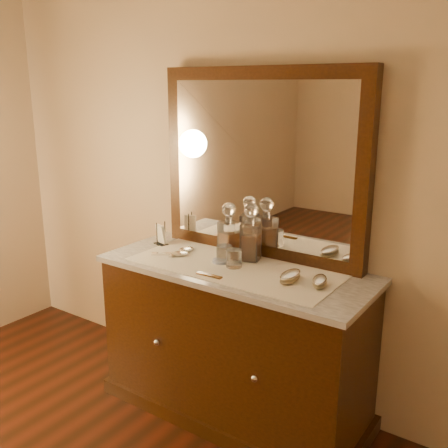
# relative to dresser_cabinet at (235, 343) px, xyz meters

# --- Properties ---
(dresser_cabinet) EXTENTS (1.40, 0.55, 0.82)m
(dresser_cabinet) POSITION_rel_dresser_cabinet_xyz_m (0.00, 0.00, 0.00)
(dresser_cabinet) COLOR black
(dresser_cabinet) RESTS_ON floor
(dresser_plinth) EXTENTS (1.46, 0.59, 0.08)m
(dresser_plinth) POSITION_rel_dresser_cabinet_xyz_m (0.00, 0.00, -0.37)
(dresser_plinth) COLOR black
(dresser_plinth) RESTS_ON floor
(knob_left) EXTENTS (0.04, 0.04, 0.04)m
(knob_left) POSITION_rel_dresser_cabinet_xyz_m (-0.30, -0.28, 0.04)
(knob_left) COLOR silver
(knob_left) RESTS_ON dresser_cabinet
(knob_right) EXTENTS (0.04, 0.04, 0.04)m
(knob_right) POSITION_rel_dresser_cabinet_xyz_m (0.30, -0.28, 0.04)
(knob_right) COLOR silver
(knob_right) RESTS_ON dresser_cabinet
(marble_top) EXTENTS (1.44, 0.59, 0.03)m
(marble_top) POSITION_rel_dresser_cabinet_xyz_m (0.00, 0.00, 0.42)
(marble_top) COLOR silver
(marble_top) RESTS_ON dresser_cabinet
(mirror_frame) EXTENTS (1.20, 0.08, 1.00)m
(mirror_frame) POSITION_rel_dresser_cabinet_xyz_m (0.00, 0.25, 0.94)
(mirror_frame) COLOR black
(mirror_frame) RESTS_ON marble_top
(mirror_glass) EXTENTS (1.06, 0.01, 0.86)m
(mirror_glass) POSITION_rel_dresser_cabinet_xyz_m (0.00, 0.21, 0.94)
(mirror_glass) COLOR white
(mirror_glass) RESTS_ON marble_top
(lace_runner) EXTENTS (1.10, 0.45, 0.00)m
(lace_runner) POSITION_rel_dresser_cabinet_xyz_m (0.00, -0.02, 0.44)
(lace_runner) COLOR white
(lace_runner) RESTS_ON marble_top
(pin_dish) EXTENTS (0.11, 0.11, 0.02)m
(pin_dish) POSITION_rel_dresser_cabinet_xyz_m (-0.09, 0.00, 0.45)
(pin_dish) COLOR white
(pin_dish) RESTS_ON lace_runner
(comb) EXTENTS (0.14, 0.03, 0.01)m
(comb) POSITION_rel_dresser_cabinet_xyz_m (-0.02, -0.19, 0.45)
(comb) COLOR brown
(comb) RESTS_ON lace_runner
(napkin_rack) EXTENTS (0.10, 0.08, 0.14)m
(napkin_rack) POSITION_rel_dresser_cabinet_xyz_m (-0.56, 0.07, 0.49)
(napkin_rack) COLOR black
(napkin_rack) RESTS_ON marble_top
(decanter_left) EXTENTS (0.11, 0.11, 0.30)m
(decanter_left) POSITION_rel_dresser_cabinet_xyz_m (-0.11, 0.10, 0.56)
(decanter_left) COLOR #944915
(decanter_left) RESTS_ON lace_runner
(decanter_right) EXTENTS (0.12, 0.12, 0.31)m
(decanter_right) POSITION_rel_dresser_cabinet_xyz_m (0.02, 0.12, 0.56)
(decanter_right) COLOR #944915
(decanter_right) RESTS_ON lace_runner
(brush_near) EXTENTS (0.08, 0.17, 0.05)m
(brush_near) POSITION_rel_dresser_cabinet_xyz_m (0.33, -0.03, 0.47)
(brush_near) COLOR #8F7B57
(brush_near) RESTS_ON lace_runner
(brush_far) EXTENTS (0.11, 0.16, 0.04)m
(brush_far) POSITION_rel_dresser_cabinet_xyz_m (0.47, 0.00, 0.46)
(brush_far) COLOR #8F7B57
(brush_far) RESTS_ON lace_runner
(hand_mirror_outer) EXTENTS (0.08, 0.20, 0.02)m
(hand_mirror_outer) POSITION_rel_dresser_cabinet_xyz_m (-0.36, 0.03, 0.45)
(hand_mirror_outer) COLOR silver
(hand_mirror_outer) RESTS_ON lace_runner
(hand_mirror_inner) EXTENTS (0.20, 0.16, 0.02)m
(hand_mirror_inner) POSITION_rel_dresser_cabinet_xyz_m (-0.36, -0.04, 0.45)
(hand_mirror_inner) COLOR silver
(hand_mirror_inner) RESTS_ON lace_runner
(tumblers) EXTENTS (0.16, 0.11, 0.09)m
(tumblers) POSITION_rel_dresser_cabinet_xyz_m (-0.04, -0.00, 0.49)
(tumblers) COLOR white
(tumblers) RESTS_ON lace_runner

